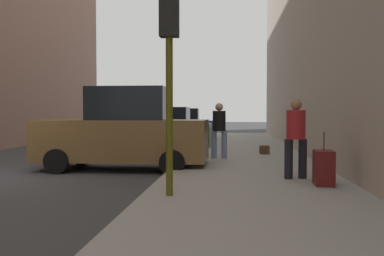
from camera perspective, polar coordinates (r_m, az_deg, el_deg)
ground_plane at (r=11.39m, az=-24.15°, el=-6.02°), size 120.00×120.00×0.00m
sidewalk at (r=9.94m, az=7.81°, el=-6.58°), size 4.00×40.00×0.15m
parked_bronze_suv at (r=11.82m, az=-9.00°, el=-0.54°), size 4.61×2.08×2.25m
parked_dark_green_sedan at (r=18.25m, az=-3.95°, el=-0.18°), size 4.22×2.10×1.79m
parked_blue_sedan at (r=24.03m, az=-1.74°, el=0.38°), size 4.25×2.16×1.79m
fire_hydrant at (r=15.16m, az=1.04°, el=-1.97°), size 0.42×0.22×0.70m
traffic_light at (r=7.40m, az=-3.05°, el=11.32°), size 0.32×0.32×3.60m
pedestrian_in_red_jacket at (r=9.41m, az=13.68°, el=-0.81°), size 0.53×0.49×1.71m
pedestrian_in_jeans at (r=13.21m, az=3.64°, el=0.07°), size 0.51×0.42×1.71m
rolling_suitcase at (r=8.77m, az=17.14°, el=-5.08°), size 0.39×0.58×1.04m
duffel_bag at (r=14.92m, az=9.62°, el=-2.86°), size 0.32×0.44×0.28m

